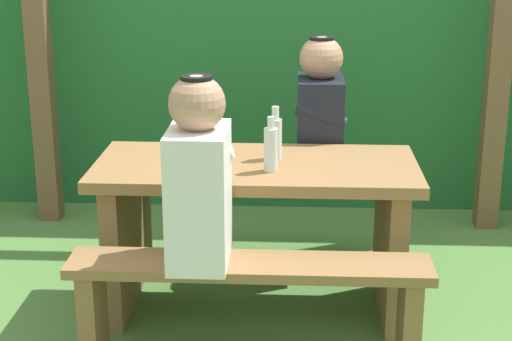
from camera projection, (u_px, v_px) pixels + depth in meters
ground_plane at (256, 309)px, 3.73m from camera, size 12.00×12.00×0.00m
hedge_backdrop at (271, 14)px, 5.18m from camera, size 6.40×0.95×2.26m
pergola_post_left at (38, 38)px, 4.55m from camera, size 0.12×0.12×2.14m
pergola_post_right at (501, 42)px, 4.43m from camera, size 0.12×0.12×2.14m
picnic_table at (256, 210)px, 3.59m from camera, size 1.40×0.64×0.70m
bench_near at (249, 293)px, 3.15m from camera, size 1.40×0.24×0.46m
bench_far at (261, 204)px, 4.12m from camera, size 1.40×0.24×0.46m
person_white_shirt at (199, 178)px, 3.02m from camera, size 0.25×0.35×0.72m
person_black_coat at (320, 116)px, 3.97m from camera, size 0.25×0.35×0.72m
drinking_glass at (206, 156)px, 3.46m from camera, size 0.08×0.08×0.09m
bottle_left at (271, 148)px, 3.38m from camera, size 0.06×0.06×0.23m
bottle_right at (275, 137)px, 3.55m from camera, size 0.06×0.06×0.24m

